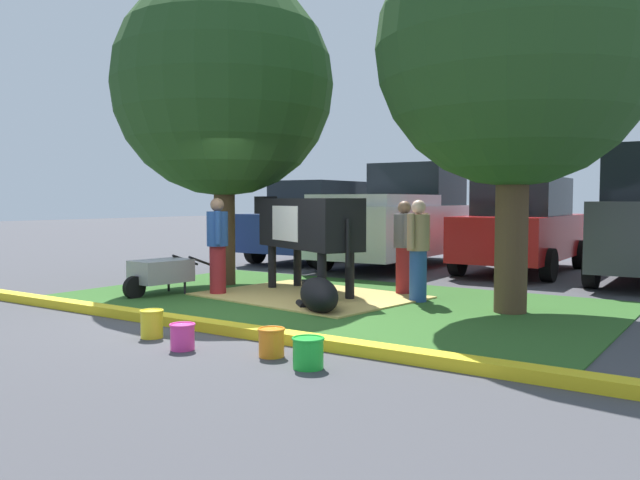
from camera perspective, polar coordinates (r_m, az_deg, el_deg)
name	(u,v)px	position (r m, az deg, el deg)	size (l,w,h in m)	color
ground_plane	(233,315)	(8.81, -7.64, -6.58)	(80.00, 80.00, 0.00)	#424247
grass_island	(329,301)	(9.87, 0.78, -5.40)	(8.21, 4.95, 0.02)	#2D5B23
curb_yellow	(207,325)	(7.84, -9.91, -7.42)	(9.41, 0.24, 0.12)	yellow
hay_bedding	(309,296)	(10.27, -0.94, -4.96)	(3.20, 2.40, 0.04)	tan
shade_tree_left	(223,86)	(11.96, -8.51, 13.23)	(3.92, 3.92, 5.54)	#4C3823
shade_tree_right	(515,49)	(9.32, 16.78, 15.84)	(3.71, 3.71, 5.43)	#4C3823
cow_holstein	(305,224)	(10.51, -1.29, 1.41)	(2.94, 1.78, 1.61)	black
calf_lying	(318,295)	(8.94, -0.16, -4.85)	(1.17, 1.13, 0.48)	black
person_handler	(218,244)	(10.51, -9.01, -0.32)	(0.41, 0.40, 1.58)	maroon
person_visitor_near	(404,245)	(10.48, 7.42, -0.47)	(0.34, 0.45, 1.53)	maroon
person_visitor_far	(418,248)	(9.80, 8.65, -0.70)	(0.34, 0.53, 1.55)	#23478C
wheelbarrow	(160,272)	(10.74, -13.92, -2.75)	(0.70, 1.62, 0.63)	gray
bucket_yellow	(152,323)	(7.54, -14.60, -7.10)	(0.27, 0.27, 0.32)	yellow
bucket_pink	(182,336)	(6.88, -12.02, -8.27)	(0.27, 0.27, 0.27)	#EA3893
bucket_orange	(271,342)	(6.47, -4.30, -8.91)	(0.28, 0.28, 0.29)	orange
bucket_green	(308,352)	(6.01, -1.05, -9.84)	(0.31, 0.31, 0.29)	green
sedan_blue	(318,222)	(16.44, -0.16, 1.59)	(2.10, 4.44, 2.02)	navy
pickup_truck_maroon	(402,218)	(15.22, 7.24, 1.89)	(2.31, 5.44, 2.42)	silver
sedan_red	(522,226)	(14.51, 17.40, 1.17)	(2.10, 4.44, 2.02)	red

